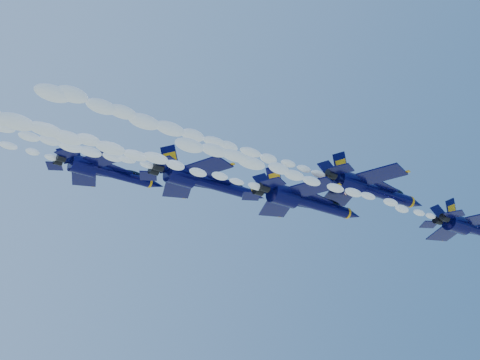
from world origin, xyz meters
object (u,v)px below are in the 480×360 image
jet_second (369,188)px  jet_fourth (203,181)px  jet_lead (472,228)px  jet_fifth (105,171)px  jet_third (304,201)px

jet_second → jet_fourth: jet_fourth is taller
jet_lead → jet_fifth: (-39.45, 31.20, 10.48)m
jet_fifth → jet_lead: bearing=-38.3°
jet_second → jet_fifth: size_ratio=1.09×
jet_fourth → jet_fifth: jet_fifth is taller
jet_second → jet_fifth: jet_fifth is taller
jet_fourth → jet_fifth: (-12.47, 6.83, 1.02)m
jet_lead → jet_third: 22.35m
jet_lead → jet_fourth: size_ratio=0.79×
jet_second → jet_fourth: size_ratio=0.96×
jet_fifth → jet_second: bearing=-40.1°
jet_lead → jet_third: bearing=147.3°
jet_second → jet_fifth: 37.53m
jet_lead → jet_fifth: size_ratio=0.90×
jet_third → jet_fourth: 16.10m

